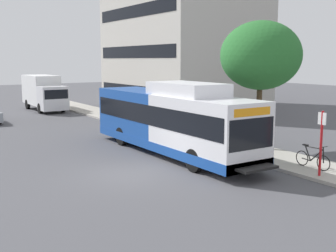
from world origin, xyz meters
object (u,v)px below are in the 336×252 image
bus_stop_sign_pole (321,138)px  box_truck_background (44,92)px  bicycle_parked (313,158)px  street_tree_near_stop (261,56)px  transit_bus (171,120)px

bus_stop_sign_pole → box_truck_background: bearing=94.4°
bus_stop_sign_pole → bicycle_parked: size_ratio=1.48×
bus_stop_sign_pole → street_tree_near_stop: 6.38m
bicycle_parked → box_truck_background: (-2.99, 28.05, 1.18)m
box_truck_background → transit_bus: bearing=-90.4°
bicycle_parked → street_tree_near_stop: (1.03, 4.27, 4.35)m
transit_bus → box_truck_background: (0.15, 21.87, 0.04)m
bus_stop_sign_pole → box_truck_background: box_truck_background is taller
transit_bus → box_truck_background: transit_bus is taller
transit_bus → bicycle_parked: size_ratio=6.96×
bus_stop_sign_pole → box_truck_background: 29.06m
bicycle_parked → street_tree_near_stop: 6.18m
box_truck_background → bicycle_parked: bearing=-83.9°
street_tree_near_stop → box_truck_background: street_tree_near_stop is taller
transit_bus → street_tree_near_stop: size_ratio=1.88×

